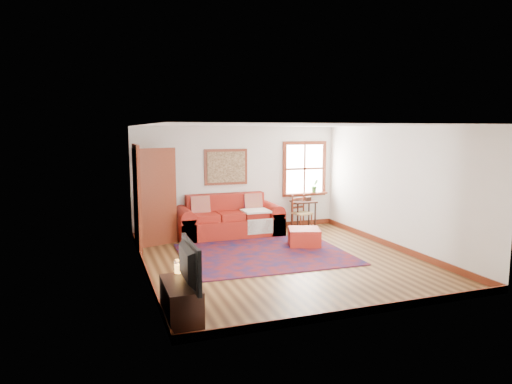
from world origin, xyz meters
name	(u,v)px	position (x,y,z in m)	size (l,w,h in m)	color
ground	(282,260)	(0.00, 0.00, 0.00)	(5.50, 5.50, 0.00)	#3D2310
room_envelope	(282,172)	(0.00, 0.02, 1.65)	(5.04, 5.54, 2.52)	silver
window	(306,174)	(1.78, 2.70, 1.31)	(1.18, 0.20, 1.38)	white
doorway	(149,196)	(-2.21, 1.78, 1.07)	(0.89, 1.08, 2.14)	black
framed_artwork	(226,167)	(-0.30, 2.71, 1.55)	(1.05, 0.07, 0.85)	maroon
persian_rug	(264,254)	(-0.17, 0.46, 0.01)	(3.18, 2.55, 0.02)	#61100D
red_leather_sofa	(229,222)	(-0.36, 2.29, 0.31)	(2.40, 0.99, 0.94)	maroon
red_ottoman	(304,237)	(0.86, 0.84, 0.18)	(0.64, 0.64, 0.36)	maroon
side_table	(304,206)	(1.58, 2.39, 0.56)	(0.57, 0.43, 0.69)	black
ladder_back_chair	(301,212)	(1.43, 2.23, 0.45)	(0.47, 0.46, 0.85)	tan
media_cabinet	(181,302)	(-2.28, -2.12, 0.25)	(0.41, 0.92, 0.50)	black
television	(183,264)	(-2.26, -2.23, 0.78)	(0.97, 0.13, 0.56)	black
candle_hurricane	(178,267)	(-2.23, -1.71, 0.59)	(0.12, 0.12, 0.18)	silver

